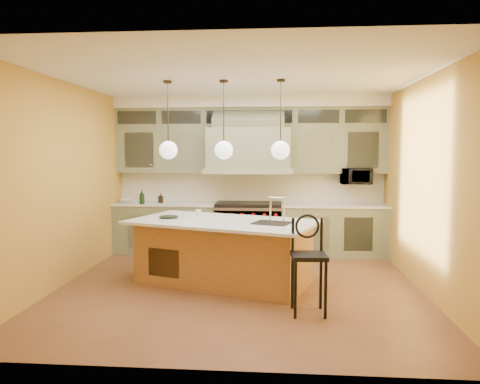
# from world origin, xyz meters

# --- Properties ---
(floor) EXTENTS (5.00, 5.00, 0.00)m
(floor) POSITION_xyz_m (0.00, 0.00, 0.00)
(floor) COLOR brown
(floor) RESTS_ON ground
(ceiling) EXTENTS (5.00, 5.00, 0.00)m
(ceiling) POSITION_xyz_m (0.00, 0.00, 2.90)
(ceiling) COLOR white
(ceiling) RESTS_ON wall_back
(wall_back) EXTENTS (5.00, 0.00, 5.00)m
(wall_back) POSITION_xyz_m (0.00, 2.50, 1.45)
(wall_back) COLOR gold
(wall_back) RESTS_ON ground
(wall_front) EXTENTS (5.00, 0.00, 5.00)m
(wall_front) POSITION_xyz_m (0.00, -2.50, 1.45)
(wall_front) COLOR gold
(wall_front) RESTS_ON ground
(wall_left) EXTENTS (0.00, 5.00, 5.00)m
(wall_left) POSITION_xyz_m (-2.50, 0.00, 1.45)
(wall_left) COLOR gold
(wall_left) RESTS_ON ground
(wall_right) EXTENTS (0.00, 5.00, 5.00)m
(wall_right) POSITION_xyz_m (2.50, 0.00, 1.45)
(wall_right) COLOR gold
(wall_right) RESTS_ON ground
(back_cabinetry) EXTENTS (5.00, 0.77, 2.90)m
(back_cabinetry) POSITION_xyz_m (0.00, 2.23, 1.43)
(back_cabinetry) COLOR #737959
(back_cabinetry) RESTS_ON floor
(range) EXTENTS (1.20, 0.74, 0.96)m
(range) POSITION_xyz_m (0.00, 2.14, 0.49)
(range) COLOR silver
(range) RESTS_ON floor
(kitchen_island) EXTENTS (2.90, 2.14, 1.35)m
(kitchen_island) POSITION_xyz_m (-0.23, 0.21, 0.47)
(kitchen_island) COLOR #955D35
(kitchen_island) RESTS_ON floor
(counter_stool) EXTENTS (0.43, 0.43, 1.16)m
(counter_stool) POSITION_xyz_m (0.90, -0.95, 0.66)
(counter_stool) COLOR black
(counter_stool) RESTS_ON floor
(microwave) EXTENTS (0.54, 0.37, 0.30)m
(microwave) POSITION_xyz_m (1.95, 2.25, 1.45)
(microwave) COLOR black
(microwave) RESTS_ON back_cabinetry
(oil_bottle_a) EXTENTS (0.10, 0.10, 0.26)m
(oil_bottle_a) POSITION_xyz_m (-1.94, 1.92, 1.07)
(oil_bottle_a) COLOR black
(oil_bottle_a) RESTS_ON back_cabinetry
(oil_bottle_b) EXTENTS (0.08, 0.09, 0.19)m
(oil_bottle_b) POSITION_xyz_m (-1.65, 2.15, 1.03)
(oil_bottle_b) COLOR black
(oil_bottle_b) RESTS_ON back_cabinetry
(fruit_bowl) EXTENTS (0.30, 0.30, 0.06)m
(fruit_bowl) POSITION_xyz_m (-2.30, 2.15, 0.97)
(fruit_bowl) COLOR silver
(fruit_bowl) RESTS_ON back_cabinetry
(cup) EXTENTS (0.11, 0.11, 0.09)m
(cup) POSITION_xyz_m (-0.68, 0.65, 0.96)
(cup) COLOR white
(cup) RESTS_ON kitchen_island
(pendant_left) EXTENTS (0.26, 0.26, 1.11)m
(pendant_left) POSITION_xyz_m (-1.03, 0.22, 1.95)
(pendant_left) COLOR #2D2319
(pendant_left) RESTS_ON ceiling
(pendant_center) EXTENTS (0.26, 0.26, 1.11)m
(pendant_center) POSITION_xyz_m (-0.23, 0.22, 1.95)
(pendant_center) COLOR #2D2319
(pendant_center) RESTS_ON ceiling
(pendant_right) EXTENTS (0.26, 0.26, 1.11)m
(pendant_right) POSITION_xyz_m (0.57, 0.22, 1.95)
(pendant_right) COLOR #2D2319
(pendant_right) RESTS_ON ceiling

